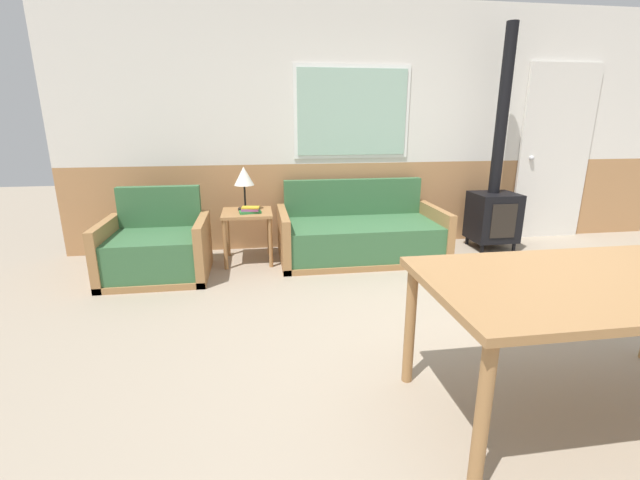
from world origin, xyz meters
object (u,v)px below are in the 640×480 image
(couch, at_px, (360,236))
(side_table, at_px, (247,220))
(table_lamp, at_px, (244,178))
(armchair, at_px, (157,251))
(dining_table, at_px, (600,292))
(wood_stove, at_px, (495,197))

(couch, xyz_separation_m, side_table, (-1.20, 0.06, 0.20))
(table_lamp, bearing_deg, couch, -6.87)
(side_table, bearing_deg, table_lamp, 99.93)
(side_table, xyz_separation_m, table_lamp, (-0.02, 0.09, 0.43))
(couch, bearing_deg, armchair, -172.71)
(armchair, relative_size, dining_table, 0.56)
(wood_stove, bearing_deg, couch, -175.46)
(armchair, relative_size, side_table, 1.77)
(side_table, relative_size, wood_stove, 0.22)
(armchair, height_order, side_table, armchair)
(couch, distance_m, dining_table, 2.75)
(side_table, distance_m, wood_stove, 2.81)
(table_lamp, height_order, wood_stove, wood_stove)
(couch, bearing_deg, side_table, 177.28)
(armchair, xyz_separation_m, dining_table, (2.58, -2.40, 0.42))
(wood_stove, bearing_deg, dining_table, -111.21)
(armchair, relative_size, table_lamp, 2.11)
(table_lamp, xyz_separation_m, wood_stove, (2.82, -0.02, -0.28))
(table_lamp, bearing_deg, side_table, -80.07)
(table_lamp, relative_size, wood_stove, 0.19)
(couch, height_order, armchair, armchair)
(couch, relative_size, wood_stove, 0.71)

